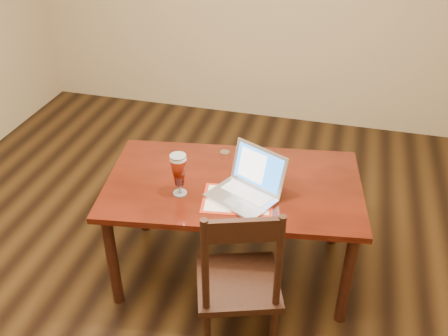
# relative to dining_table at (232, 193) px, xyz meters

# --- Properties ---
(ground) EXTENTS (5.00, 5.00, 0.00)m
(ground) POSITION_rel_dining_table_xyz_m (-0.34, -0.22, -0.64)
(ground) COLOR black
(ground) RESTS_ON ground
(room_shell) EXTENTS (4.51, 5.01, 2.71)m
(room_shell) POSITION_rel_dining_table_xyz_m (-0.34, -0.22, 1.12)
(room_shell) COLOR #CAB587
(room_shell) RESTS_ON ground
(dining_table) EXTENTS (1.63, 1.08, 0.98)m
(dining_table) POSITION_rel_dining_table_xyz_m (0.00, 0.00, 0.00)
(dining_table) COLOR #51150A
(dining_table) RESTS_ON ground
(dining_chair) EXTENTS (0.55, 0.53, 1.03)m
(dining_chair) POSITION_rel_dining_table_xyz_m (0.17, -0.56, -0.16)
(dining_chair) COLOR black
(dining_chair) RESTS_ON ground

